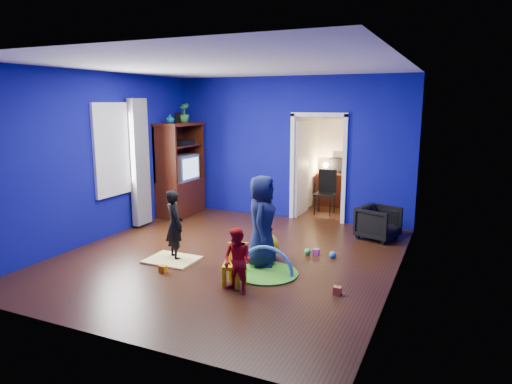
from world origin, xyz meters
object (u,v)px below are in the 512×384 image
at_px(crt_tv, 182,168).
at_px(hopper_ball, 265,246).
at_px(armchair, 378,223).
at_px(play_mat, 266,273).
at_px(study_desk, 336,190).
at_px(tv_armoire, 180,169).
at_px(kid_chair, 234,267).
at_px(vase, 170,119).
at_px(folding_chair, 325,193).
at_px(toddler_red, 237,261).
at_px(child_navy, 262,221).
at_px(child_black, 175,225).

xyz_separation_m(crt_tv, hopper_ball, (2.75, -1.91, -0.81)).
relative_size(armchair, play_mat, 0.71).
xyz_separation_m(crt_tv, study_desk, (2.77, 2.24, -0.65)).
distance_m(tv_armoire, kid_chair, 4.18).
distance_m(vase, crt_tv, 1.08).
relative_size(vase, kid_chair, 0.38).
height_order(study_desk, folding_chair, folding_chair).
relative_size(toddler_red, hopper_ball, 1.99).
height_order(armchair, folding_chair, folding_chair).
bearing_deg(child_navy, study_desk, -14.39).
relative_size(child_black, tv_armoire, 0.55).
bearing_deg(tv_armoire, hopper_ball, -34.47).
xyz_separation_m(vase, kid_chair, (2.81, -2.71, -1.80)).
relative_size(child_black, play_mat, 1.20).
bearing_deg(armchair, child_navy, 164.75).
distance_m(vase, hopper_ball, 3.71).
bearing_deg(tv_armoire, toddler_red, -47.33).
bearing_deg(tv_armoire, crt_tv, 0.00).
bearing_deg(folding_chair, hopper_ball, -90.47).
bearing_deg(tv_armoire, study_desk, 38.47).
distance_m(vase, study_desk, 4.14).
xyz_separation_m(play_mat, study_desk, (-0.23, 4.71, 0.36)).
relative_size(play_mat, study_desk, 1.02).
bearing_deg(study_desk, kid_chair, -90.09).
height_order(child_navy, hopper_ball, child_navy).
bearing_deg(armchair, folding_chair, 62.64).
bearing_deg(hopper_ball, child_black, -157.03).
bearing_deg(study_desk, hopper_ball, -90.36).
relative_size(kid_chair, study_desk, 0.57).
bearing_deg(armchair, toddler_red, 176.32).
height_order(armchair, child_navy, child_navy).
bearing_deg(crt_tv, kid_chair, -47.39).
bearing_deg(child_navy, play_mat, -161.17).
distance_m(crt_tv, study_desk, 3.62).
xyz_separation_m(play_mat, folding_chair, (-0.23, 3.75, 0.45)).
distance_m(play_mat, study_desk, 4.72).
height_order(toddler_red, kid_chair, toddler_red).
bearing_deg(toddler_red, child_black, 167.73).
height_order(crt_tv, folding_chair, crt_tv).
distance_m(armchair, vase, 4.54).
bearing_deg(toddler_red, play_mat, 98.76).
bearing_deg(kid_chair, tv_armoire, 113.96).
distance_m(toddler_red, kid_chair, 0.30).
distance_m(vase, play_mat, 4.26).
distance_m(armchair, crt_tv, 4.21).
distance_m(toddler_red, tv_armoire, 4.40).
relative_size(child_navy, study_desk, 1.54).
bearing_deg(toddler_red, vase, 150.71).
height_order(vase, hopper_ball, vase).
xyz_separation_m(tv_armoire, kid_chair, (2.81, -3.01, -0.73)).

